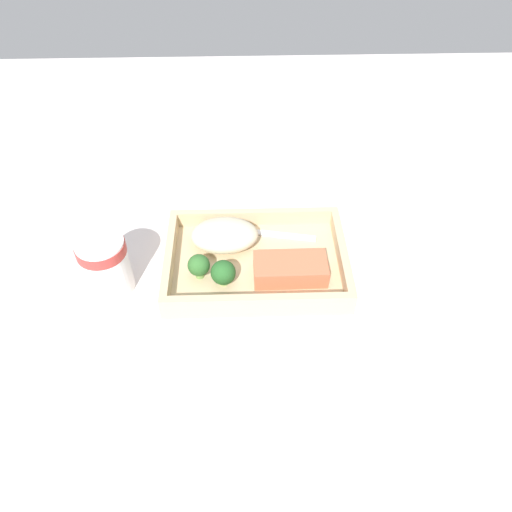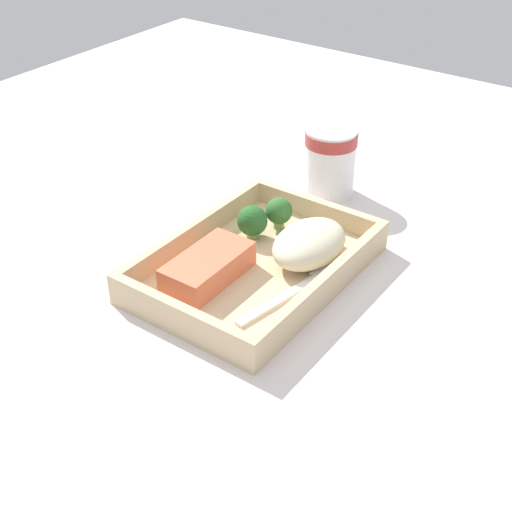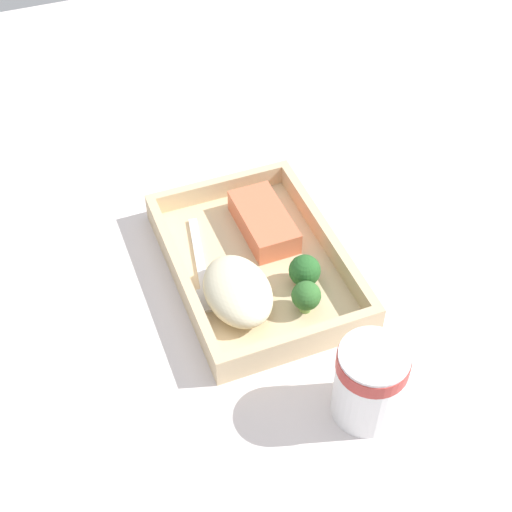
% 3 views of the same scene
% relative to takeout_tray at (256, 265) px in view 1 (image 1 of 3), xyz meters
% --- Properties ---
extents(ground_plane, '(1.60, 1.60, 0.02)m').
position_rel_takeout_tray_xyz_m(ground_plane, '(0.00, 0.00, -0.02)').
color(ground_plane, silver).
extents(takeout_tray, '(0.29, 0.20, 0.01)m').
position_rel_takeout_tray_xyz_m(takeout_tray, '(0.00, 0.00, 0.00)').
color(takeout_tray, '#CFB48A').
rests_on(takeout_tray, ground_plane).
extents(tray_rim, '(0.29, 0.20, 0.03)m').
position_rel_takeout_tray_xyz_m(tray_rim, '(0.00, 0.00, 0.02)').
color(tray_rim, '#CFB48A').
rests_on(tray_rim, takeout_tray).
extents(salmon_fillet, '(0.11, 0.06, 0.03)m').
position_rel_takeout_tray_xyz_m(salmon_fillet, '(-0.05, 0.03, 0.02)').
color(salmon_fillet, '#DF6D49').
rests_on(salmon_fillet, takeout_tray).
extents(mashed_potatoes, '(0.11, 0.08, 0.04)m').
position_rel_takeout_tray_xyz_m(mashed_potatoes, '(0.05, -0.04, 0.03)').
color(mashed_potatoes, beige).
rests_on(mashed_potatoes, takeout_tray).
extents(broccoli_floret_1, '(0.03, 0.03, 0.04)m').
position_rel_takeout_tray_xyz_m(broccoli_floret_1, '(0.09, 0.03, 0.03)').
color(broccoli_floret_1, '#74A051').
rests_on(broccoli_floret_1, takeout_tray).
extents(broccoli_floret_2, '(0.04, 0.04, 0.04)m').
position_rel_takeout_tray_xyz_m(broccoli_floret_2, '(0.05, 0.04, 0.03)').
color(broccoli_floret_2, '#8CA55D').
rests_on(broccoli_floret_2, takeout_tray).
extents(fork, '(0.16, 0.05, 0.00)m').
position_rel_takeout_tray_xyz_m(fork, '(-0.01, -0.07, 0.01)').
color(fork, silver).
rests_on(fork, takeout_tray).
extents(paper_cup, '(0.07, 0.07, 0.10)m').
position_rel_takeout_tray_xyz_m(paper_cup, '(0.23, 0.04, 0.05)').
color(paper_cup, white).
rests_on(paper_cup, ground_plane).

